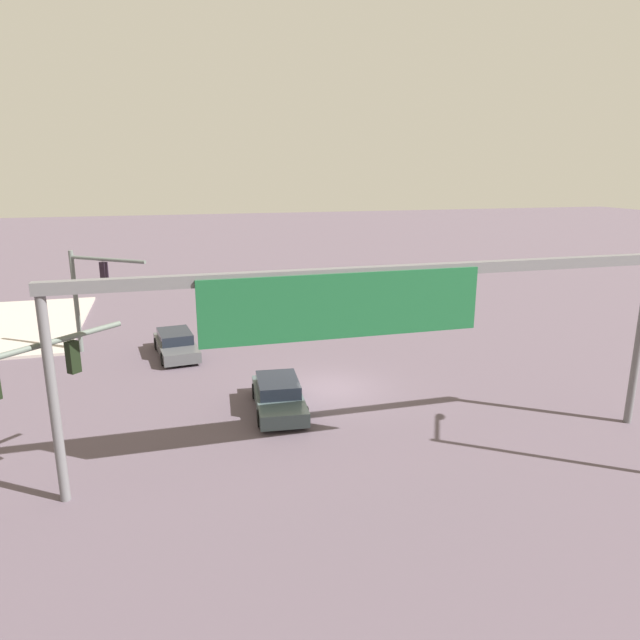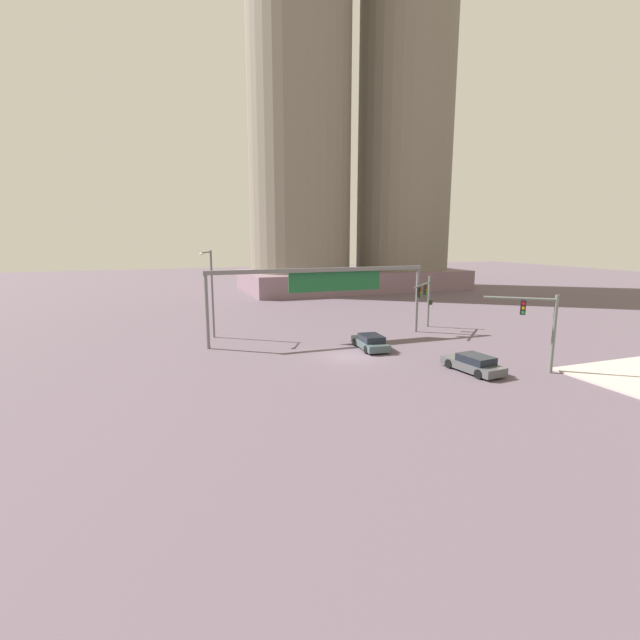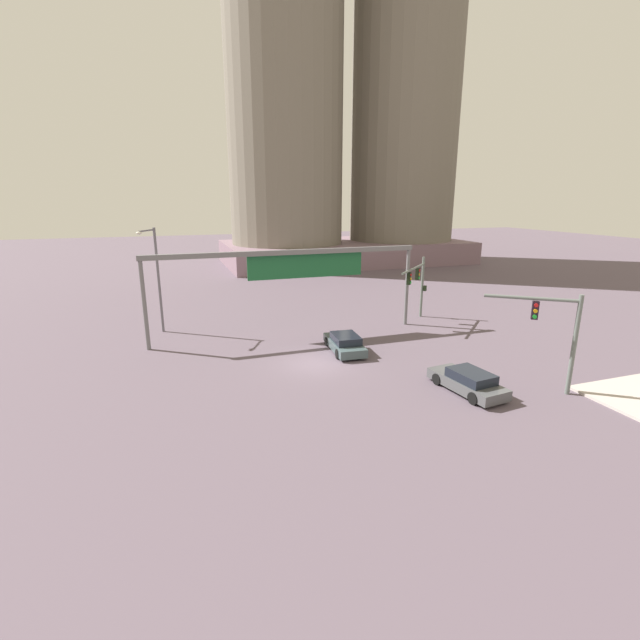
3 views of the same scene
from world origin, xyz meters
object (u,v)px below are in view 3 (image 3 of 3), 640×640
sedan_car_approaching (345,343)px  sedan_car_waiting_far (468,382)px  traffic_signal_opposite_side (418,280)px  traffic_signal_near_corner (556,327)px  streetlamp_curved_arm (156,273)px

sedan_car_approaching → sedan_car_waiting_far: same height
traffic_signal_opposite_side → traffic_signal_near_corner: bearing=43.2°
traffic_signal_opposite_side → streetlamp_curved_arm: size_ratio=0.66×
traffic_signal_near_corner → sedan_car_approaching: (-7.74, 9.56, -2.99)m
traffic_signal_opposite_side → streetlamp_curved_arm: 20.46m
traffic_signal_near_corner → streetlamp_curved_arm: (-19.34, 18.20, 1.02)m
streetlamp_curved_arm → traffic_signal_near_corner: bearing=73.9°
sedan_car_approaching → sedan_car_waiting_far: (3.71, -8.19, -0.00)m
sedan_car_approaching → sedan_car_waiting_far: bearing=-150.6°
traffic_signal_opposite_side → streetlamp_curved_arm: (-20.17, 3.26, 1.11)m
streetlamp_curved_arm → sedan_car_waiting_far: bearing=69.5°
traffic_signal_near_corner → traffic_signal_opposite_side: size_ratio=1.03×
streetlamp_curved_arm → sedan_car_approaching: bearing=80.5°
traffic_signal_opposite_side → sedan_car_approaching: (-8.58, -5.38, -2.91)m
traffic_signal_near_corner → sedan_car_waiting_far: 5.21m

